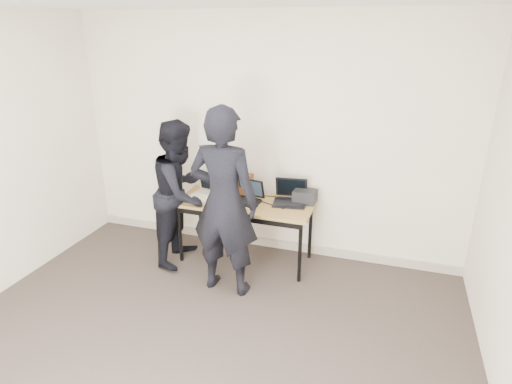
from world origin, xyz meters
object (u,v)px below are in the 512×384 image
at_px(laptop_beige, 205,194).
at_px(person_typist, 224,203).
at_px(equipment_box, 305,196).
at_px(desk, 245,207).
at_px(leather_satchel, 237,183).
at_px(laptop_right, 290,197).
at_px(person_observer, 181,193).
at_px(laptop_center, 247,197).

height_order(laptop_beige, person_typist, person_typist).
height_order(laptop_beige, equipment_box, laptop_beige).
distance_m(laptop_beige, equipment_box, 1.11).
xyz_separation_m(desk, leather_satchel, (-0.18, 0.23, 0.19)).
relative_size(laptop_right, equipment_box, 1.61).
relative_size(laptop_right, leather_satchel, 1.01).
height_order(person_typist, person_observer, person_typist).
height_order(laptop_beige, leather_satchel, laptop_beige).
distance_m(desk, person_typist, 0.66).
bearing_deg(leather_satchel, equipment_box, 7.07).
height_order(desk, laptop_center, laptop_center).
relative_size(equipment_box, person_typist, 0.13).
distance_m(leather_satchel, person_observer, 0.65).
bearing_deg(equipment_box, desk, -163.06).
xyz_separation_m(laptop_beige, person_observer, (-0.23, -0.14, 0.04)).
distance_m(leather_satchel, equipment_box, 0.81).
bearing_deg(leather_satchel, desk, -42.02).
xyz_separation_m(leather_satchel, person_typist, (0.18, -0.83, 0.10)).
bearing_deg(equipment_box, person_observer, -164.62).
distance_m(desk, leather_satchel, 0.35).
distance_m(laptop_center, person_typist, 0.65).
distance_m(laptop_beige, person_typist, 0.75).
bearing_deg(laptop_right, laptop_beige, -176.77).
xyz_separation_m(laptop_beige, equipment_box, (1.09, 0.22, 0.02)).
height_order(equipment_box, person_typist, person_typist).
xyz_separation_m(equipment_box, person_observer, (-1.32, -0.36, 0.02)).
bearing_deg(person_observer, leather_satchel, -52.57).
relative_size(laptop_right, person_typist, 0.20).
relative_size(leather_satchel, person_observer, 0.24).
xyz_separation_m(desk, laptop_right, (0.48, 0.14, 0.12)).
bearing_deg(desk, laptop_right, 16.49).
bearing_deg(laptop_right, person_typist, -129.74).
relative_size(laptop_right, person_observer, 0.24).
xyz_separation_m(leather_satchel, equipment_box, (0.81, -0.04, -0.06)).
bearing_deg(leather_satchel, person_observer, -132.28).
relative_size(laptop_beige, equipment_box, 1.60).
height_order(laptop_center, person_typist, person_typist).
bearing_deg(laptop_right, laptop_center, -172.90).
bearing_deg(person_typist, desk, -87.86).
relative_size(laptop_center, laptop_right, 0.91).
distance_m(laptop_center, laptop_right, 0.47).
bearing_deg(person_typist, person_observer, -30.02).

